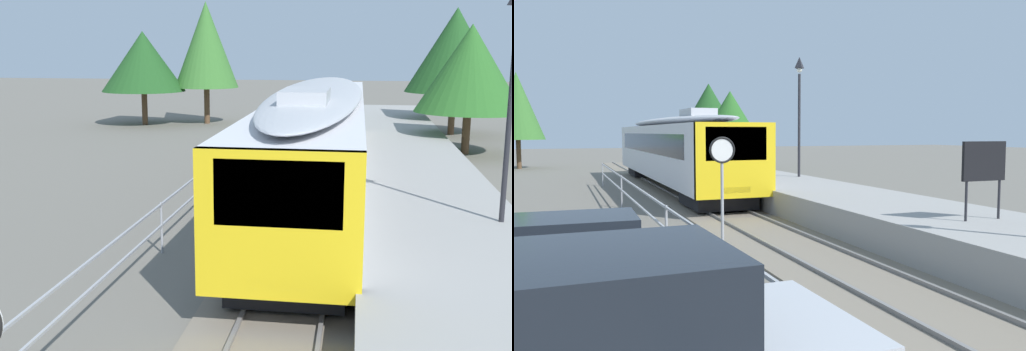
{
  "view_description": "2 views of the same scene",
  "coord_description": "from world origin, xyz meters",
  "views": [
    {
      "loc": [
        1.24,
        6.93,
        4.87
      ],
      "look_at": [
        -1.0,
        20.89,
        2.0
      ],
      "focal_mm": 44.66,
      "sensor_mm": 36.0,
      "label": 1
    },
    {
      "loc": [
        -5.57,
        -0.05,
        2.9
      ],
      "look_at": [
        0.4,
        14.89,
        1.6
      ],
      "focal_mm": 37.51,
      "sensor_mm": 36.0,
      "label": 2
    }
  ],
  "objects": [
    {
      "name": "tree_behind_carpark",
      "position": [
        -12.13,
        45.64,
        3.96
      ],
      "size": [
        5.24,
        5.24,
        5.82
      ],
      "color": "brown",
      "rests_on": "ground"
    },
    {
      "name": "tree_distant_centre",
      "position": [
        -8.38,
        46.92,
        4.98
      ],
      "size": [
        4.07,
        4.07,
        7.66
      ],
      "color": "brown",
      "rests_on": "ground"
    },
    {
      "name": "station_platform",
      "position": [
        3.25,
        22.0,
        0.45
      ],
      "size": [
        3.9,
        60.0,
        0.9
      ],
      "primitive_type": "cube",
      "color": "#999691",
      "rests_on": "ground"
    },
    {
      "name": "track_rails",
      "position": [
        0.0,
        22.0,
        0.03
      ],
      "size": [
        3.2,
        60.0,
        0.14
      ],
      "color": "slate",
      "rests_on": "ground"
    },
    {
      "name": "tree_behind_station_far",
      "position": [
        6.17,
        37.11,
        3.9
      ],
      "size": [
        4.84,
        4.84,
        5.88
      ],
      "color": "brown",
      "rests_on": "ground"
    },
    {
      "name": "tree_distant_left",
      "position": [
        6.44,
        43.92,
        4.68
      ],
      "size": [
        5.38,
        5.38,
        6.99
      ],
      "color": "brown",
      "rests_on": "ground"
    },
    {
      "name": "commuter_train",
      "position": [
        0.0,
        27.13,
        2.15
      ],
      "size": [
        2.82,
        20.72,
        3.74
      ],
      "color": "silver",
      "rests_on": "track_rails"
    },
    {
      "name": "ground_plane",
      "position": [
        -3.0,
        22.0,
        0.0
      ],
      "size": [
        160.0,
        160.0,
        0.0
      ],
      "primitive_type": "plane",
      "color": "#6B665B"
    }
  ]
}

